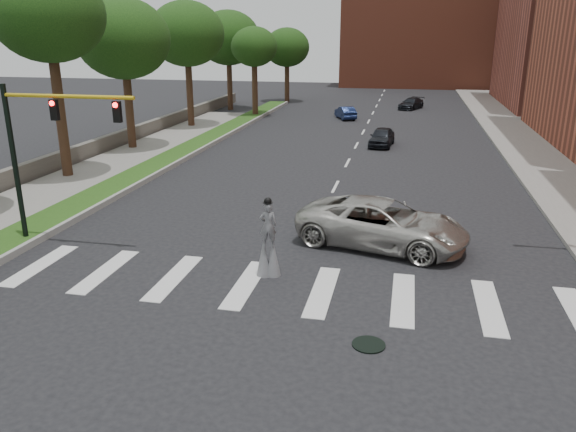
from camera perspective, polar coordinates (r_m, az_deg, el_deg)
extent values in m
plane|color=black|center=(17.71, -1.14, -8.66)|extent=(160.00, 160.00, 0.00)
cube|color=#204714|center=(39.28, -10.94, 6.28)|extent=(2.00, 60.00, 0.25)
cube|color=gray|center=(38.88, -9.51, 6.26)|extent=(0.20, 60.00, 0.28)
cube|color=gray|center=(32.18, -22.76, 2.51)|extent=(4.00, 60.00, 0.18)
cube|color=gray|center=(42.08, 24.11, 5.76)|extent=(5.00, 90.00, 0.18)
cube|color=#565149|center=(43.34, -16.73, 7.51)|extent=(0.50, 56.00, 1.10)
cylinder|color=black|center=(15.58, 8.19, -12.80)|extent=(0.90, 0.90, 0.04)
cube|color=#9C4831|center=(93.41, 14.25, 18.25)|extent=(26.00, 14.00, 18.00)
cylinder|color=black|center=(24.00, -25.97, 4.56)|extent=(0.20, 0.20, 6.20)
cylinder|color=gold|center=(22.08, -21.50, 11.24)|extent=(5.20, 0.14, 0.14)
cube|color=black|center=(22.47, -22.65, 9.92)|extent=(0.28, 0.18, 0.75)
cylinder|color=#FF0C0C|center=(22.36, -22.87, 10.50)|extent=(0.18, 0.06, 0.18)
cube|color=black|center=(21.16, -16.96, 10.09)|extent=(0.28, 0.18, 0.75)
cylinder|color=#FF0C0C|center=(21.05, -17.16, 10.72)|extent=(0.18, 0.06, 0.18)
cylinder|color=#362115|center=(19.30, -1.52, -4.62)|extent=(0.07, 0.07, 1.04)
cylinder|color=#362115|center=(19.30, -2.47, -4.63)|extent=(0.07, 0.07, 1.04)
cone|color=#5E5E63|center=(19.25, -1.52, -4.26)|extent=(0.52, 0.52, 1.30)
cone|color=#5E5E63|center=(19.25, -2.48, -4.27)|extent=(0.52, 0.52, 1.30)
imported|color=#5E5E63|center=(18.83, -2.04, -0.96)|extent=(0.65, 0.50, 1.58)
sphere|color=black|center=(18.57, -2.07, 1.51)|extent=(0.26, 0.26, 0.26)
cylinder|color=black|center=(18.59, -2.07, 1.37)|extent=(0.34, 0.34, 0.02)
cube|color=yellow|center=(18.83, -2.05, 0.43)|extent=(0.22, 0.05, 0.10)
imported|color=beige|center=(22.11, 9.58, -0.76)|extent=(7.14, 4.56, 1.83)
imported|color=black|center=(42.24, 9.52, 7.93)|extent=(1.93, 4.07, 1.34)
imported|color=#16244F|center=(55.44, 5.86, 10.41)|extent=(2.58, 3.85, 1.20)
imported|color=black|center=(63.84, 12.40, 11.09)|extent=(3.12, 4.44, 1.19)
cylinder|color=#362115|center=(34.13, -22.13, 9.66)|extent=(0.56, 0.56, 7.44)
ellipsoid|color=black|center=(33.88, -23.22, 18.37)|extent=(5.96, 5.96, 5.06)
cylinder|color=#362115|center=(41.55, -15.83, 10.59)|extent=(0.56, 0.56, 6.00)
ellipsoid|color=black|center=(41.25, -16.40, 16.91)|extent=(6.35, 6.35, 5.40)
cylinder|color=#362115|center=(50.57, -9.96, 12.39)|extent=(0.56, 0.56, 6.29)
ellipsoid|color=black|center=(50.34, -10.27, 17.76)|extent=(6.37, 6.37, 5.42)
cylinder|color=#362115|center=(62.09, -5.95, 13.36)|extent=(0.56, 0.56, 5.80)
ellipsoid|color=black|center=(61.88, -6.09, 17.56)|extent=(6.61, 6.61, 5.62)
cylinder|color=#362115|center=(56.67, -3.39, 12.86)|extent=(0.56, 0.56, 5.57)
ellipsoid|color=black|center=(56.44, -3.47, 16.80)|extent=(4.46, 4.46, 3.79)
cylinder|color=#362115|center=(69.12, -0.10, 13.60)|extent=(0.56, 0.56, 4.99)
ellipsoid|color=black|center=(68.92, -0.11, 16.77)|extent=(5.30, 5.30, 4.50)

